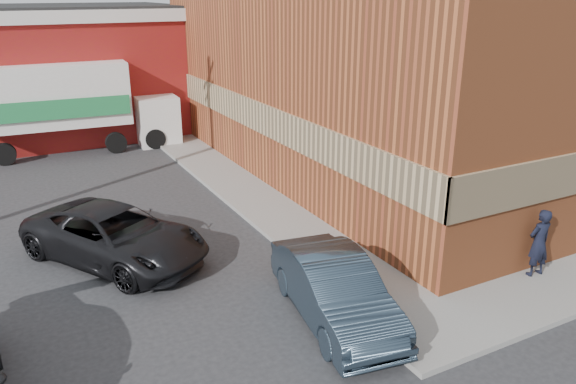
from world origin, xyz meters
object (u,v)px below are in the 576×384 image
man (539,243)px  box_truck (74,101)px  sedan (335,290)px  suv_a (115,235)px  brick_building (426,34)px

man → box_truck: box_truck is taller
box_truck → sedan: bearing=-77.3°
man → suv_a: size_ratio=0.33×
man → suv_a: (-8.19, 5.42, -0.25)m
brick_building → sedan: 13.22m
suv_a → sedan: bearing=-86.0°
sedan → box_truck: (-2.51, 15.46, 1.39)m
brick_building → suv_a: brick_building is taller
sedan → suv_a: bearing=133.9°
man → box_truck: size_ratio=0.22×
brick_building → box_truck: brick_building is taller
man → sedan: man is taller
brick_building → box_truck: size_ratio=2.49×
brick_building → suv_a: bearing=-163.1°
brick_building → sedan: bearing=-137.6°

